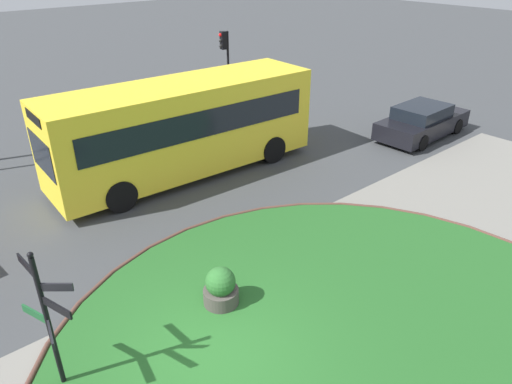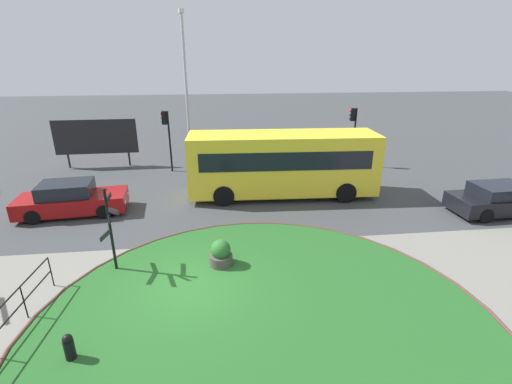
{
  "view_description": "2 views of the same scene",
  "coord_description": "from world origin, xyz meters",
  "px_view_note": "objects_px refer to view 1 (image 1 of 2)",
  "views": [
    {
      "loc": [
        -3.7,
        -5.62,
        7.16
      ],
      "look_at": [
        3.28,
        2.6,
        1.52
      ],
      "focal_mm": 33.28,
      "sensor_mm": 36.0,
      "label": 1
    },
    {
      "loc": [
        1.0,
        -9.5,
        6.73
      ],
      "look_at": [
        2.48,
        3.41,
        1.8
      ],
      "focal_mm": 25.29,
      "sensor_mm": 36.0,
      "label": 2
    }
  ],
  "objects_px": {
    "signpost_directional": "(47,315)",
    "bus_yellow": "(184,126)",
    "traffic_light_far": "(225,54)",
    "planter_near_signpost": "(221,290)",
    "car_far_lane": "(422,122)"
  },
  "relations": [
    {
      "from": "traffic_light_far",
      "to": "car_far_lane",
      "type": "bearing_deg",
      "value": 125.23
    },
    {
      "from": "planter_near_signpost",
      "to": "signpost_directional",
      "type": "bearing_deg",
      "value": 177.83
    },
    {
      "from": "traffic_light_far",
      "to": "planter_near_signpost",
      "type": "height_order",
      "value": "traffic_light_far"
    },
    {
      "from": "car_far_lane",
      "to": "traffic_light_far",
      "type": "relative_size",
      "value": 1.23
    },
    {
      "from": "signpost_directional",
      "to": "traffic_light_far",
      "type": "distance_m",
      "value": 16.33
    },
    {
      "from": "signpost_directional",
      "to": "traffic_light_far",
      "type": "xyz_separation_m",
      "value": [
        12.05,
        10.98,
        1.03
      ]
    },
    {
      "from": "car_far_lane",
      "to": "planter_near_signpost",
      "type": "bearing_deg",
      "value": -168.25
    },
    {
      "from": "bus_yellow",
      "to": "car_far_lane",
      "type": "xyz_separation_m",
      "value": [
        9.4,
        -3.32,
        -1.07
      ]
    },
    {
      "from": "signpost_directional",
      "to": "traffic_light_far",
      "type": "bearing_deg",
      "value": 42.33
    },
    {
      "from": "signpost_directional",
      "to": "car_far_lane",
      "type": "relative_size",
      "value": 0.64
    },
    {
      "from": "traffic_light_far",
      "to": "planter_near_signpost",
      "type": "distance_m",
      "value": 14.22
    },
    {
      "from": "signpost_directional",
      "to": "bus_yellow",
      "type": "bearing_deg",
      "value": 42.96
    },
    {
      "from": "traffic_light_far",
      "to": "planter_near_signpost",
      "type": "xyz_separation_m",
      "value": [
        -8.59,
        -11.11,
        -2.26
      ]
    },
    {
      "from": "bus_yellow",
      "to": "planter_near_signpost",
      "type": "distance_m",
      "value": 7.29
    },
    {
      "from": "bus_yellow",
      "to": "traffic_light_far",
      "type": "bearing_deg",
      "value": -136.08
    }
  ]
}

